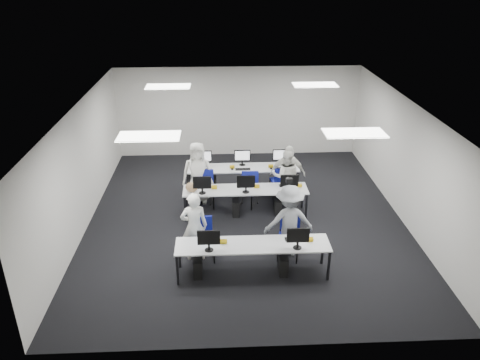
{
  "coord_description": "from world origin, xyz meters",
  "views": [
    {
      "loc": [
        -0.65,
        -10.58,
        6.01
      ],
      "look_at": [
        -0.14,
        0.18,
        1.0
      ],
      "focal_mm": 35.0,
      "sensor_mm": 36.0,
      "label": 1
    }
  ],
  "objects_px": {
    "chair_1": "(288,245)",
    "student_3": "(288,174)",
    "student_1": "(286,177)",
    "photographer": "(289,221)",
    "chair_5": "(205,193)",
    "chair_7": "(280,187)",
    "desk_front": "(253,246)",
    "chair_3": "(247,197)",
    "student_2": "(198,173)",
    "desk_mid": "(245,191)",
    "chair_6": "(250,190)",
    "chair_4": "(282,195)",
    "student_0": "(194,227)",
    "chair_0": "(204,246)",
    "chair_2": "(206,195)"
  },
  "relations": [
    {
      "from": "chair_7",
      "to": "student_3",
      "type": "relative_size",
      "value": 0.59
    },
    {
      "from": "chair_6",
      "to": "desk_mid",
      "type": "bearing_deg",
      "value": -99.47
    },
    {
      "from": "desk_mid",
      "to": "chair_4",
      "type": "xyz_separation_m",
      "value": [
        1.04,
        0.5,
        -0.38
      ]
    },
    {
      "from": "chair_2",
      "to": "chair_1",
      "type": "bearing_deg",
      "value": -54.26
    },
    {
      "from": "chair_1",
      "to": "chair_4",
      "type": "height_order",
      "value": "chair_1"
    },
    {
      "from": "chair_0",
      "to": "chair_4",
      "type": "relative_size",
      "value": 1.01
    },
    {
      "from": "chair_3",
      "to": "chair_5",
      "type": "xyz_separation_m",
      "value": [
        -1.14,
        0.29,
        0.0
      ]
    },
    {
      "from": "desk_mid",
      "to": "chair_7",
      "type": "distance_m",
      "value": 1.45
    },
    {
      "from": "chair_1",
      "to": "chair_6",
      "type": "relative_size",
      "value": 0.99
    },
    {
      "from": "desk_mid",
      "to": "chair_0",
      "type": "relative_size",
      "value": 3.37
    },
    {
      "from": "desk_front",
      "to": "student_3",
      "type": "bearing_deg",
      "value": 70.31
    },
    {
      "from": "chair_3",
      "to": "chair_4",
      "type": "distance_m",
      "value": 0.97
    },
    {
      "from": "desk_front",
      "to": "chair_0",
      "type": "height_order",
      "value": "chair_0"
    },
    {
      "from": "chair_2",
      "to": "photographer",
      "type": "xyz_separation_m",
      "value": [
        1.9,
        -2.44,
        0.54
      ]
    },
    {
      "from": "chair_3",
      "to": "student_1",
      "type": "xyz_separation_m",
      "value": [
        1.07,
        0.18,
        0.51
      ]
    },
    {
      "from": "desk_mid",
      "to": "student_2",
      "type": "distance_m",
      "value": 1.49
    },
    {
      "from": "desk_front",
      "to": "chair_3",
      "type": "height_order",
      "value": "chair_3"
    },
    {
      "from": "chair_5",
      "to": "chair_3",
      "type": "bearing_deg",
      "value": -3.6
    },
    {
      "from": "chair_1",
      "to": "student_1",
      "type": "bearing_deg",
      "value": 97.17
    },
    {
      "from": "student_2",
      "to": "student_3",
      "type": "relative_size",
      "value": 1.05
    },
    {
      "from": "chair_5",
      "to": "photographer",
      "type": "distance_m",
      "value": 3.34
    },
    {
      "from": "chair_0",
      "to": "student_2",
      "type": "height_order",
      "value": "student_2"
    },
    {
      "from": "desk_front",
      "to": "chair_3",
      "type": "relative_size",
      "value": 3.91
    },
    {
      "from": "chair_1",
      "to": "chair_5",
      "type": "height_order",
      "value": "chair_1"
    },
    {
      "from": "student_1",
      "to": "student_2",
      "type": "relative_size",
      "value": 0.89
    },
    {
      "from": "chair_5",
      "to": "chair_7",
      "type": "distance_m",
      "value": 2.1
    },
    {
      "from": "chair_3",
      "to": "student_3",
      "type": "distance_m",
      "value": 1.28
    },
    {
      "from": "chair_5",
      "to": "chair_7",
      "type": "xyz_separation_m",
      "value": [
        2.09,
        0.19,
        0.04
      ]
    },
    {
      "from": "student_0",
      "to": "chair_7",
      "type": "bearing_deg",
      "value": -134.22
    },
    {
      "from": "student_3",
      "to": "photographer",
      "type": "bearing_deg",
      "value": -89.57
    },
    {
      "from": "chair_3",
      "to": "chair_1",
      "type": "bearing_deg",
      "value": -55.47
    },
    {
      "from": "chair_7",
      "to": "student_3",
      "type": "distance_m",
      "value": 0.58
    },
    {
      "from": "student_1",
      "to": "photographer",
      "type": "xyz_separation_m",
      "value": [
        -0.29,
        -2.55,
        0.09
      ]
    },
    {
      "from": "student_3",
      "to": "student_0",
      "type": "bearing_deg",
      "value": -124.23
    },
    {
      "from": "desk_front",
      "to": "photographer",
      "type": "xyz_separation_m",
      "value": [
        0.85,
        0.7,
        0.17
      ]
    },
    {
      "from": "chair_1",
      "to": "chair_6",
      "type": "bearing_deg",
      "value": 117.05
    },
    {
      "from": "chair_2",
      "to": "student_3",
      "type": "bearing_deg",
      "value": 3.53
    },
    {
      "from": "student_3",
      "to": "chair_2",
      "type": "bearing_deg",
      "value": -167.66
    },
    {
      "from": "chair_4",
      "to": "student_0",
      "type": "xyz_separation_m",
      "value": [
        -2.27,
        -2.46,
        0.51
      ]
    },
    {
      "from": "desk_front",
      "to": "chair_1",
      "type": "relative_size",
      "value": 3.37
    },
    {
      "from": "desk_front",
      "to": "chair_6",
      "type": "relative_size",
      "value": 3.34
    },
    {
      "from": "student_1",
      "to": "student_3",
      "type": "height_order",
      "value": "student_3"
    },
    {
      "from": "chair_3",
      "to": "chair_6",
      "type": "height_order",
      "value": "chair_6"
    },
    {
      "from": "chair_0",
      "to": "chair_1",
      "type": "relative_size",
      "value": 1.0
    },
    {
      "from": "chair_4",
      "to": "chair_5",
      "type": "xyz_separation_m",
      "value": [
        -2.11,
        0.27,
        -0.03
      ]
    },
    {
      "from": "chair_1",
      "to": "student_3",
      "type": "bearing_deg",
      "value": 96.26
    },
    {
      "from": "desk_mid",
      "to": "chair_5",
      "type": "bearing_deg",
      "value": 144.49
    },
    {
      "from": "desk_mid",
      "to": "chair_3",
      "type": "xyz_separation_m",
      "value": [
        0.06,
        0.47,
        -0.42
      ]
    },
    {
      "from": "chair_2",
      "to": "student_0",
      "type": "xyz_separation_m",
      "value": [
        -0.18,
        -2.51,
        0.5
      ]
    },
    {
      "from": "chair_6",
      "to": "student_3",
      "type": "distance_m",
      "value": 1.14
    }
  ]
}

